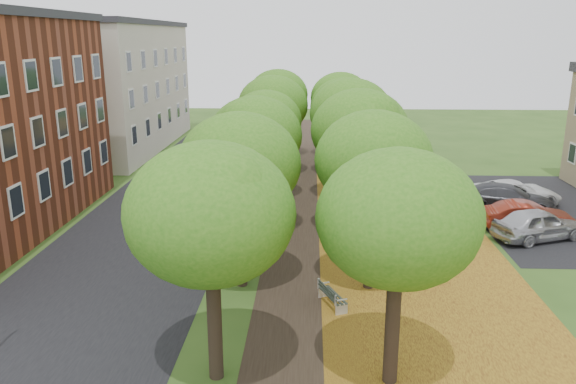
# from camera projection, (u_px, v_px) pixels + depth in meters

# --- Properties ---
(ground) EXTENTS (120.00, 120.00, 0.00)m
(ground) POSITION_uv_depth(u_px,v_px,m) (295.00, 378.00, 15.58)
(ground) COLOR #2D4C19
(ground) RESTS_ON ground
(street_asphalt) EXTENTS (8.00, 70.00, 0.01)m
(street_asphalt) POSITION_uv_depth(u_px,v_px,m) (165.00, 212.00, 30.32)
(street_asphalt) COLOR black
(street_asphalt) RESTS_ON ground
(footpath) EXTENTS (3.20, 70.00, 0.01)m
(footpath) POSITION_uv_depth(u_px,v_px,m) (303.00, 214.00, 30.02)
(footpath) COLOR black
(footpath) RESTS_ON ground
(leaf_verge) EXTENTS (7.50, 70.00, 0.01)m
(leaf_verge) POSITION_uv_depth(u_px,v_px,m) (397.00, 215.00, 29.82)
(leaf_verge) COLOR #B18920
(leaf_verge) RESTS_ON ground
(parking_lot) EXTENTS (9.00, 16.00, 0.01)m
(parking_lot) POSITION_uv_depth(u_px,v_px,m) (552.00, 211.00, 30.45)
(parking_lot) COLOR black
(parking_lot) RESTS_ON ground
(tree_row_west) EXTENTS (4.35, 34.35, 6.50)m
(tree_row_west) POSITION_uv_depth(u_px,v_px,m) (261.00, 128.00, 28.87)
(tree_row_west) COLOR black
(tree_row_west) RESTS_ON ground
(tree_row_east) EXTENTS (4.35, 34.35, 6.50)m
(tree_row_east) POSITION_uv_depth(u_px,v_px,m) (355.00, 128.00, 28.68)
(tree_row_east) COLOR black
(tree_row_east) RESTS_ON ground
(building_cream) EXTENTS (10.30, 20.30, 10.40)m
(building_cream) POSITION_uv_depth(u_px,v_px,m) (103.00, 85.00, 46.62)
(building_cream) COLOR beige
(building_cream) RESTS_ON ground
(bench) EXTENTS (1.03, 1.64, 0.75)m
(bench) POSITION_uv_depth(u_px,v_px,m) (331.00, 296.00, 19.67)
(bench) COLOR #27312A
(bench) RESTS_ON ground
(car_silver) EXTENTS (4.76, 3.25, 1.51)m
(car_silver) POSITION_uv_depth(u_px,v_px,m) (539.00, 224.00, 26.03)
(car_silver) COLOR silver
(car_silver) RESTS_ON ground
(car_red) EXTENTS (4.32, 1.69, 1.40)m
(car_red) POSITION_uv_depth(u_px,v_px,m) (529.00, 217.00, 27.26)
(car_red) COLOR maroon
(car_red) RESTS_ON ground
(car_grey) EXTENTS (5.32, 3.16, 1.45)m
(car_grey) POSITION_uv_depth(u_px,v_px,m) (507.00, 198.00, 30.34)
(car_grey) COLOR #323337
(car_grey) RESTS_ON ground
(car_white) EXTENTS (5.21, 2.88, 1.38)m
(car_white) POSITION_uv_depth(u_px,v_px,m) (515.00, 193.00, 31.49)
(car_white) COLOR silver
(car_white) RESTS_ON ground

